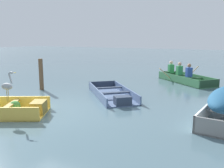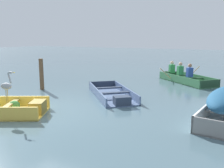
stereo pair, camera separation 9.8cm
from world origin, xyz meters
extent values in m
plane|color=#47606B|center=(0.00, 0.00, 0.00)|extent=(80.00, 80.00, 0.00)
cube|color=#E5BC47|center=(-1.27, -0.44, 0.19)|extent=(2.43, 1.38, 0.38)
cube|color=olive|center=(0.07, -0.38, 0.21)|extent=(0.59, 0.67, 0.34)
cube|color=olive|center=(-0.62, -0.76, 0.28)|extent=(0.70, 1.08, 0.04)
sphere|color=#387533|center=(-0.63, -0.61, 0.20)|extent=(0.31, 0.31, 0.31)
cube|color=white|center=(4.30, 1.68, 0.20)|extent=(0.33, 2.97, 0.41)
cube|color=gray|center=(4.63, 0.18, 0.20)|extent=(0.98, 0.14, 0.41)
cube|color=#475B7F|center=(0.83, 2.50, 0.02)|extent=(2.90, 2.97, 0.04)
cube|color=#475B7F|center=(1.23, 2.87, 0.15)|extent=(2.11, 2.22, 0.31)
cube|color=#475B7F|center=(0.44, 2.12, 0.15)|extent=(2.11, 2.22, 0.31)
cube|color=#273246|center=(-0.19, 3.57, 0.15)|extent=(0.86, 0.82, 0.31)
cube|color=#273246|center=(1.74, 1.54, 0.17)|extent=(0.62, 0.61, 0.28)
cube|color=#273246|center=(1.14, 2.17, 0.23)|extent=(0.86, 0.83, 0.04)
cube|color=#273246|center=(0.52, 2.82, 0.23)|extent=(0.86, 0.83, 0.04)
cube|color=#387047|center=(2.61, 6.72, 0.02)|extent=(3.07, 2.84, 0.04)
cube|color=#387047|center=(2.28, 6.32, 0.18)|extent=(2.40, 2.05, 0.36)
cube|color=#387047|center=(2.95, 7.11, 0.18)|extent=(2.40, 2.05, 0.36)
cube|color=#1E3D27|center=(3.78, 5.73, 0.18)|extent=(0.75, 0.87, 0.36)
cube|color=#1E3D27|center=(1.57, 7.60, 0.20)|extent=(0.59, 0.61, 0.32)
cube|color=#1E3D27|center=(2.26, 7.02, 0.27)|extent=(0.76, 0.86, 0.04)
cube|color=#1E3D27|center=(2.97, 6.41, 0.27)|extent=(0.76, 0.86, 0.04)
cube|color=#2D4CA5|center=(2.75, 6.60, 0.51)|extent=(0.32, 0.33, 0.44)
sphere|color=#9E7051|center=(2.75, 6.60, 0.83)|extent=(0.18, 0.18, 0.18)
cube|color=#338C4C|center=(2.20, 7.07, 0.51)|extent=(0.32, 0.33, 0.44)
sphere|color=tan|center=(2.20, 7.07, 0.83)|extent=(0.18, 0.18, 0.18)
cube|color=#338C4C|center=(1.65, 7.54, 0.51)|extent=(0.32, 0.33, 0.44)
sphere|color=beige|center=(1.65, 7.54, 0.83)|extent=(0.18, 0.18, 0.18)
cylinder|color=tan|center=(1.65, 6.42, 0.41)|extent=(0.45, 0.52, 0.55)
cylinder|color=tan|center=(2.75, 7.71, 0.41)|extent=(0.45, 0.52, 0.55)
cylinder|color=olive|center=(-0.41, -0.97, 0.60)|extent=(0.02, 0.02, 0.35)
cylinder|color=olive|center=(-0.39, -1.03, 0.60)|extent=(0.02, 0.02, 0.35)
ellipsoid|color=#93999E|center=(-0.40, -1.00, 0.87)|extent=(0.34, 0.21, 0.18)
cylinder|color=#93999E|center=(-0.28, -0.97, 1.09)|extent=(0.12, 0.07, 0.28)
ellipsoid|color=#93999E|center=(-0.25, -0.96, 1.24)|extent=(0.12, 0.09, 0.06)
cone|color=gold|center=(-0.17, -0.94, 1.24)|extent=(0.10, 0.05, 0.02)
cylinder|color=brown|center=(-2.28, 2.18, 0.64)|extent=(0.17, 0.17, 1.28)
camera|label=1|loc=(5.06, -5.34, 2.14)|focal=40.00mm
camera|label=2|loc=(5.14, -5.29, 2.14)|focal=40.00mm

